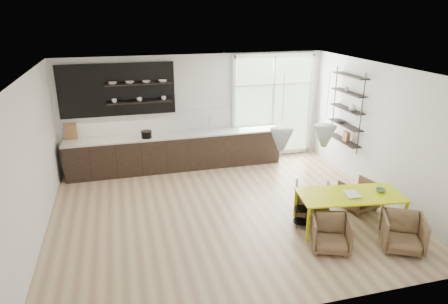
# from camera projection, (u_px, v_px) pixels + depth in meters

# --- Properties ---
(room) EXTENTS (7.02, 6.01, 2.91)m
(room) POSITION_uv_depth(u_px,v_px,m) (238.00, 128.00, 8.93)
(room) COLOR tan
(room) RESTS_ON ground
(kitchen_run) EXTENTS (5.54, 0.69, 2.75)m
(kitchen_run) POSITION_uv_depth(u_px,v_px,m) (173.00, 147.00, 10.36)
(kitchen_run) COLOR black
(kitchen_run) RESTS_ON ground
(right_shelving) EXTENTS (0.26, 1.22, 1.90)m
(right_shelving) POSITION_uv_depth(u_px,v_px,m) (347.00, 111.00, 9.61)
(right_shelving) COLOR black
(right_shelving) RESTS_ON ground
(dining_table) EXTENTS (2.03, 1.13, 0.70)m
(dining_table) POSITION_uv_depth(u_px,v_px,m) (350.00, 197.00, 7.49)
(dining_table) COLOR #C3D203
(dining_table) RESTS_ON ground
(armchair_back_left) EXTENTS (0.93, 0.94, 0.64)m
(armchair_back_left) POSITION_uv_depth(u_px,v_px,m) (312.00, 199.00, 8.12)
(armchair_back_left) COLOR brown
(armchair_back_left) RESTS_ON ground
(armchair_back_right) EXTENTS (0.77, 0.78, 0.60)m
(armchair_back_right) POSITION_uv_depth(u_px,v_px,m) (359.00, 195.00, 8.36)
(armchair_back_right) COLOR brown
(armchair_back_right) RESTS_ON ground
(armchair_front_left) EXTENTS (0.84, 0.85, 0.60)m
(armchair_front_left) POSITION_uv_depth(u_px,v_px,m) (331.00, 234.00, 6.92)
(armchair_front_left) COLOR brown
(armchair_front_left) RESTS_ON ground
(armchair_front_right) EXTENTS (0.93, 0.94, 0.64)m
(armchair_front_right) POSITION_uv_depth(u_px,v_px,m) (403.00, 233.00, 6.90)
(armchair_front_right) COLOR brown
(armchair_front_right) RESTS_ON ground
(wire_stool) EXTENTS (0.31, 0.31, 0.39)m
(wire_stool) POSITION_uv_depth(u_px,v_px,m) (301.00, 215.00, 7.65)
(wire_stool) COLOR black
(wire_stool) RESTS_ON ground
(table_book) EXTENTS (0.29, 0.36, 0.03)m
(table_book) POSITION_uv_depth(u_px,v_px,m) (345.00, 195.00, 7.42)
(table_book) COLOR white
(table_book) RESTS_ON dining_table
(table_bowl) EXTENTS (0.21, 0.21, 0.06)m
(table_bowl) POSITION_uv_depth(u_px,v_px,m) (380.00, 190.00, 7.56)
(table_bowl) COLOR #5E8353
(table_bowl) RESTS_ON dining_table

